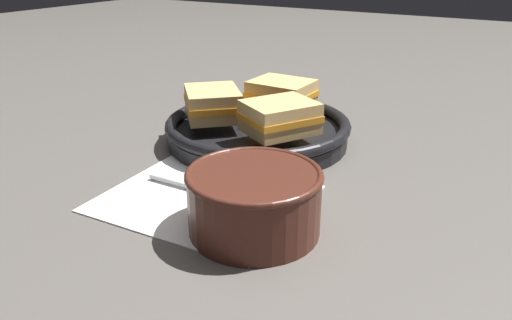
{
  "coord_description": "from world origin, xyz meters",
  "views": [
    {
      "loc": [
        0.36,
        -0.46,
        0.29
      ],
      "look_at": [
        0.05,
        0.05,
        0.04
      ],
      "focal_mm": 35.0,
      "sensor_mm": 36.0,
      "label": 1
    }
  ],
  "objects_px": {
    "soup_bowl": "(254,198)",
    "sandwich_far_left": "(280,117)",
    "sandwich_near_left": "(282,94)",
    "sandwich_near_right": "(213,103)",
    "skillet": "(258,130)",
    "spoon": "(219,194)"
  },
  "relations": [
    {
      "from": "skillet",
      "to": "sandwich_far_left",
      "type": "distance_m",
      "value": 0.09
    },
    {
      "from": "sandwich_near_right",
      "to": "skillet",
      "type": "bearing_deg",
      "value": 28.91
    },
    {
      "from": "soup_bowl",
      "to": "sandwich_near_right",
      "type": "height_order",
      "value": "sandwich_near_right"
    },
    {
      "from": "soup_bowl",
      "to": "spoon",
      "type": "height_order",
      "value": "soup_bowl"
    },
    {
      "from": "soup_bowl",
      "to": "sandwich_near_left",
      "type": "height_order",
      "value": "sandwich_near_left"
    },
    {
      "from": "spoon",
      "to": "sandwich_near_left",
      "type": "xyz_separation_m",
      "value": [
        -0.06,
        0.27,
        0.06
      ]
    },
    {
      "from": "spoon",
      "to": "sandwich_near_right",
      "type": "height_order",
      "value": "sandwich_near_right"
    },
    {
      "from": "sandwich_far_left",
      "to": "sandwich_near_right",
      "type": "bearing_deg",
      "value": 177.21
    },
    {
      "from": "skillet",
      "to": "sandwich_near_left",
      "type": "distance_m",
      "value": 0.08
    },
    {
      "from": "sandwich_near_left",
      "to": "soup_bowl",
      "type": "bearing_deg",
      "value": -66.61
    },
    {
      "from": "soup_bowl",
      "to": "spoon",
      "type": "xyz_separation_m",
      "value": [
        -0.08,
        0.04,
        -0.03
      ]
    },
    {
      "from": "soup_bowl",
      "to": "sandwich_near_right",
      "type": "relative_size",
      "value": 1.15
    },
    {
      "from": "skillet",
      "to": "sandwich_far_left",
      "type": "relative_size",
      "value": 3.12
    },
    {
      "from": "sandwich_near_right",
      "to": "sandwich_far_left",
      "type": "distance_m",
      "value": 0.13
    },
    {
      "from": "sandwich_far_left",
      "to": "soup_bowl",
      "type": "bearing_deg",
      "value": -68.84
    },
    {
      "from": "soup_bowl",
      "to": "sandwich_near_left",
      "type": "xyz_separation_m",
      "value": [
        -0.13,
        0.31,
        0.02
      ]
    },
    {
      "from": "soup_bowl",
      "to": "spoon",
      "type": "relative_size",
      "value": 0.94
    },
    {
      "from": "soup_bowl",
      "to": "sandwich_far_left",
      "type": "height_order",
      "value": "sandwich_far_left"
    },
    {
      "from": "skillet",
      "to": "sandwich_near_right",
      "type": "distance_m",
      "value": 0.08
    },
    {
      "from": "spoon",
      "to": "skillet",
      "type": "relative_size",
      "value": 0.4
    },
    {
      "from": "sandwich_near_left",
      "to": "sandwich_near_right",
      "type": "distance_m",
      "value": 0.13
    },
    {
      "from": "sandwich_near_left",
      "to": "sandwich_far_left",
      "type": "relative_size",
      "value": 0.79
    }
  ]
}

